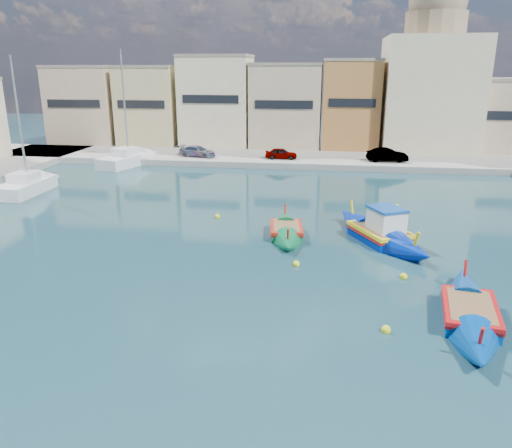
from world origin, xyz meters
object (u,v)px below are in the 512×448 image
(luzzu_blue_cabin, at_px, (380,234))
(yacht_north, at_px, (138,158))
(yacht_midnorth, at_px, (37,183))
(church_block, at_px, (430,77))
(luzzu_blue_south, at_px, (470,315))
(luzzu_green, at_px, (286,232))

(luzzu_blue_cabin, relative_size, yacht_north, 0.75)
(yacht_north, bearing_deg, yacht_midnorth, -107.16)
(luzzu_blue_cabin, distance_m, yacht_midnorth, 27.90)
(church_block, bearing_deg, luzzu_blue_south, -96.97)
(luzzu_green, relative_size, yacht_midnorth, 0.64)
(luzzu_green, bearing_deg, yacht_north, 129.15)
(luzzu_blue_south, xyz_separation_m, yacht_north, (-25.20, 30.41, 0.22))
(luzzu_green, height_order, yacht_midnorth, yacht_midnorth)
(luzzu_green, xyz_separation_m, yacht_north, (-17.25, 21.18, 0.24))
(church_block, height_order, luzzu_green, church_block)
(luzzu_blue_south, height_order, yacht_north, yacht_north)
(luzzu_green, relative_size, yacht_north, 0.59)
(luzzu_blue_south, bearing_deg, luzzu_blue_cabin, 105.99)
(luzzu_blue_cabin, relative_size, yacht_midnorth, 0.81)
(church_block, relative_size, luzzu_green, 2.70)
(luzzu_blue_cabin, distance_m, luzzu_blue_south, 9.44)
(luzzu_blue_south, relative_size, yacht_midnorth, 0.77)
(luzzu_blue_cabin, height_order, luzzu_blue_south, luzzu_blue_cabin)
(luzzu_blue_south, bearing_deg, yacht_midnorth, 147.95)
(church_block, distance_m, luzzu_blue_south, 41.93)
(luzzu_blue_south, xyz_separation_m, yacht_midnorth, (-28.99, 18.15, 0.19))
(yacht_north, height_order, yacht_midnorth, yacht_north)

